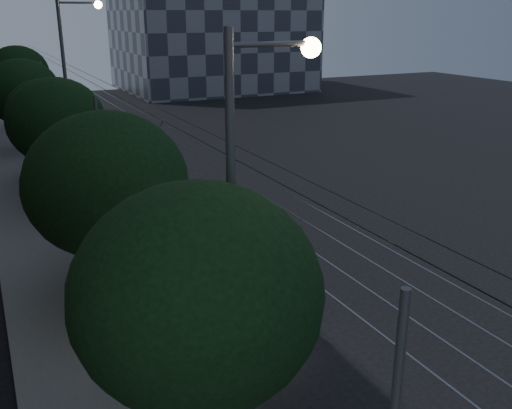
{
  "coord_description": "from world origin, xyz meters",
  "views": [
    {
      "loc": [
        -9.86,
        -15.0,
        9.3
      ],
      "look_at": [
        -0.53,
        4.11,
        2.16
      ],
      "focal_mm": 40.0,
      "sensor_mm": 36.0,
      "label": 1
    }
  ],
  "objects": [
    {
      "name": "tree_0",
      "position": [
        -6.5,
        -5.5,
        4.07
      ],
      "size": [
        5.0,
        5.0,
        6.33
      ],
      "color": "#30221B",
      "rests_on": "ground"
    },
    {
      "name": "tree_2",
      "position": [
        -6.5,
        13.96,
        4.31
      ],
      "size": [
        4.72,
        4.72,
        6.45
      ],
      "color": "#30221B",
      "rests_on": "ground"
    },
    {
      "name": "tree_5",
      "position": [
        -6.5,
        35.94,
        4.67
      ],
      "size": [
        4.92,
        4.92,
        6.9
      ],
      "color": "#30221B",
      "rests_on": "ground"
    },
    {
      "name": "car_white_a",
      "position": [
        -2.7,
        15.77,
        0.61
      ],
      "size": [
        1.8,
        3.72,
        1.22
      ],
      "primitive_type": "imported",
      "rotation": [
        0.0,
        0.0,
        -0.1
      ],
      "color": "silver",
      "rests_on": "ground"
    },
    {
      "name": "car_white_d",
      "position": [
        -2.7,
        32.49,
        0.68
      ],
      "size": [
        2.35,
        4.2,
        1.35
      ],
      "primitive_type": "imported",
      "rotation": [
        0.0,
        0.0,
        -0.2
      ],
      "color": "#B3B4B8",
      "rests_on": "ground"
    },
    {
      "name": "ground",
      "position": [
        0.0,
        0.0,
        0.0
      ],
      "size": [
        120.0,
        120.0,
        0.0
      ],
      "primitive_type": "plane",
      "color": "black",
      "rests_on": "ground"
    },
    {
      "name": "tram_rails",
      "position": [
        2.5,
        20.0,
        0.01
      ],
      "size": [
        4.52,
        90.0,
        0.02
      ],
      "color": "gray",
      "rests_on": "ground"
    },
    {
      "name": "sidewalk",
      "position": [
        -7.5,
        20.0,
        0.07
      ],
      "size": [
        5.0,
        90.0,
        0.15
      ],
      "primitive_type": "cube",
      "color": "gray",
      "rests_on": "ground"
    },
    {
      "name": "pickup_silver",
      "position": [
        -2.7,
        9.25,
        0.88
      ],
      "size": [
        3.16,
        6.44,
        1.76
      ],
      "primitive_type": "imported",
      "rotation": [
        0.0,
        0.0,
        -0.04
      ],
      "color": "#B0B4B9",
      "rests_on": "ground"
    },
    {
      "name": "tree_3",
      "position": [
        -6.5,
        18.91,
        3.96
      ],
      "size": [
        4.27,
        4.27,
        5.9
      ],
      "color": "#30221B",
      "rests_on": "ground"
    },
    {
      "name": "streetlamp_near",
      "position": [
        -4.8,
        -4.23,
        5.51
      ],
      "size": [
        2.22,
        0.44,
        9.07
      ],
      "color": "#565659",
      "rests_on": "ground"
    },
    {
      "name": "car_white_b",
      "position": [
        -4.3,
        19.5,
        0.72
      ],
      "size": [
        3.83,
        5.32,
        1.43
      ],
      "primitive_type": "imported",
      "rotation": [
        0.0,
        0.0,
        0.42
      ],
      "color": "silver",
      "rests_on": "ground"
    },
    {
      "name": "overhead_wires",
      "position": [
        -4.97,
        20.0,
        3.47
      ],
      "size": [
        2.23,
        90.0,
        6.0
      ],
      "color": "black",
      "rests_on": "ground"
    },
    {
      "name": "tree_1",
      "position": [
        -6.5,
        2.69,
        4.14
      ],
      "size": [
        5.21,
        5.21,
        6.5
      ],
      "color": "#30221B",
      "rests_on": "ground"
    },
    {
      "name": "tree_4",
      "position": [
        -6.95,
        27.29,
        4.21
      ],
      "size": [
        5.02,
        5.02,
        6.48
      ],
      "color": "#30221B",
      "rests_on": "ground"
    },
    {
      "name": "streetlamp_far",
      "position": [
        -4.78,
        18.95,
        6.18
      ],
      "size": [
        2.48,
        0.44,
        10.28
      ],
      "color": "#565659",
      "rests_on": "ground"
    },
    {
      "name": "car_white_c",
      "position": [
        -2.7,
        24.64,
        0.69
      ],
      "size": [
        2.52,
        4.43,
        1.38
      ],
      "primitive_type": "imported",
      "rotation": [
        0.0,
        0.0,
        0.27
      ],
      "color": "silver",
      "rests_on": "ground"
    },
    {
      "name": "trolleybus",
      "position": [
        -4.1,
        3.55,
        1.58
      ],
      "size": [
        3.49,
        11.52,
        5.63
      ],
      "rotation": [
        0.0,
        0.0,
        0.1
      ],
      "color": "silver",
      "rests_on": "ground"
    }
  ]
}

